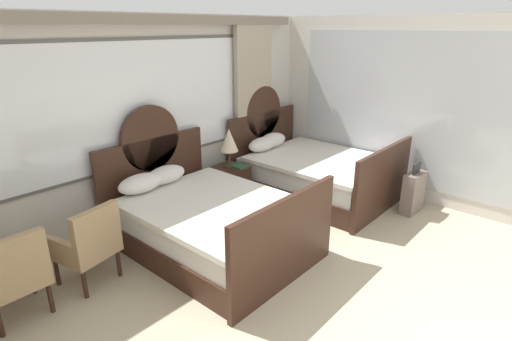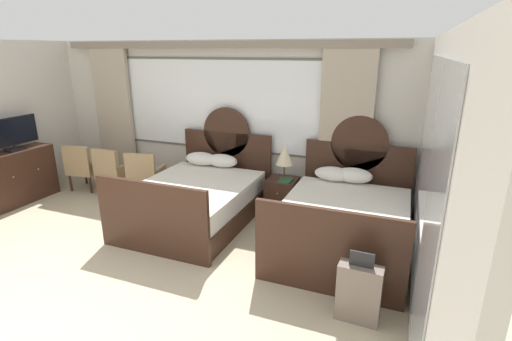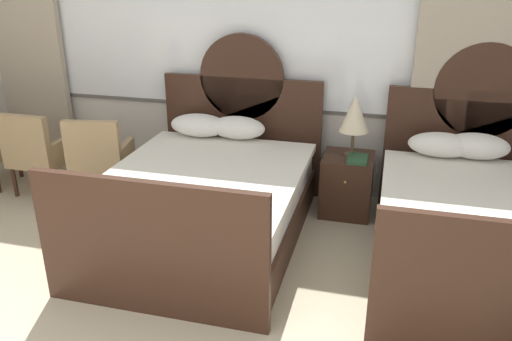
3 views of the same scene
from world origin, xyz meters
name	(u,v)px [view 1 (image 1 of 3)]	position (x,y,z in m)	size (l,w,h in m)	color
wall_back_window	(130,122)	(0.00, 4.27, 1.42)	(6.57, 0.22, 2.70)	beige
wall_right_mirror	(422,113)	(3.32, 1.86, 1.35)	(0.08, 4.87, 2.70)	beige
bed_near_window	(208,221)	(0.19, 3.11, 0.36)	(1.63, 2.25, 1.62)	#382116
bed_near_mirror	(313,172)	(2.42, 3.11, 0.36)	(1.63, 2.25, 1.62)	#382116
nightstand_between_beds	(230,185)	(1.31, 3.86, 0.29)	(0.47, 0.49, 0.58)	#382116
table_lamp_on_nightstand	(229,140)	(1.34, 3.87, 0.97)	(0.27, 0.27, 0.57)	brown
book_on_nightstand	(238,166)	(1.40, 3.76, 0.59)	(0.18, 0.26, 0.03)	#285133
armchair_by_window_left	(89,243)	(-1.07, 3.50, 0.47)	(0.62, 0.62, 0.88)	tan
armchair_by_window_centre	(13,273)	(-1.79, 3.50, 0.47)	(0.53, 0.53, 0.88)	tan
suitcase_on_floor	(413,193)	(2.80, 1.65, 0.30)	(0.42, 0.19, 0.75)	#75665B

